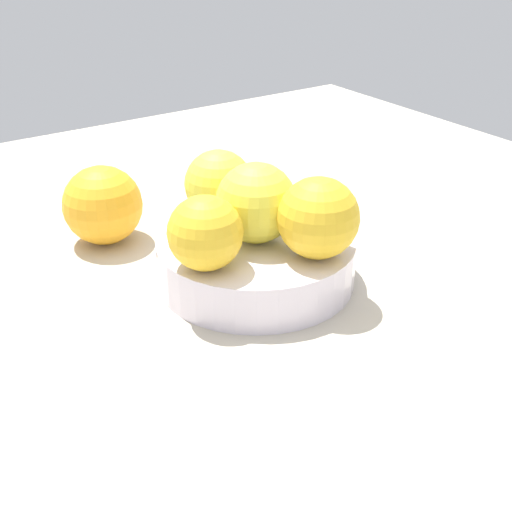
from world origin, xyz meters
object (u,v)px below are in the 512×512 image
at_px(orange_in_bowl_1, 260,201).
at_px(orange_in_bowl_3, 219,184).
at_px(fruit_bowl, 256,261).
at_px(orange_in_bowl_2, 205,233).
at_px(orange_in_bowl_0, 318,218).
at_px(orange_loose_0, 103,205).

distance_m(orange_in_bowl_1, orange_in_bowl_3, 0.06).
xyz_separation_m(fruit_bowl, orange_in_bowl_2, (0.06, 0.02, 0.06)).
relative_size(orange_in_bowl_2, orange_in_bowl_3, 0.96).
xyz_separation_m(orange_in_bowl_0, orange_loose_0, (0.11, -0.21, -0.04)).
height_order(fruit_bowl, orange_in_bowl_2, orange_in_bowl_2).
bearing_deg(orange_in_bowl_2, orange_in_bowl_3, -127.54).
distance_m(orange_in_bowl_2, orange_in_bowl_3, 0.11).
xyz_separation_m(orange_in_bowl_2, orange_loose_0, (0.02, -0.18, -0.03)).
height_order(fruit_bowl, orange_in_bowl_3, orange_in_bowl_3).
bearing_deg(fruit_bowl, orange_in_bowl_0, 116.04).
distance_m(fruit_bowl, orange_in_bowl_3, 0.09).
bearing_deg(orange_loose_0, orange_in_bowl_0, 117.48).
bearing_deg(orange_in_bowl_0, orange_in_bowl_3, -77.29).
relative_size(orange_in_bowl_2, orange_loose_0, 0.78).
height_order(orange_in_bowl_0, orange_in_bowl_3, orange_in_bowl_0).
distance_m(orange_in_bowl_3, orange_loose_0, 0.13).
distance_m(fruit_bowl, orange_loose_0, 0.18).
bearing_deg(orange_in_bowl_1, orange_in_bowl_2, 16.58).
height_order(fruit_bowl, orange_in_bowl_0, orange_in_bowl_0).
relative_size(orange_in_bowl_0, orange_loose_0, 0.87).
relative_size(orange_in_bowl_0, orange_in_bowl_1, 0.98).
relative_size(fruit_bowl, orange_in_bowl_3, 2.76).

